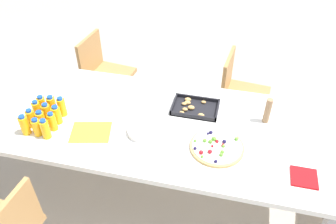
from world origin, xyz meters
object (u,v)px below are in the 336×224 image
Objects in this scene: juice_bottle_9 at (42,105)px; fruit_pizza at (217,147)px; juice_bottle_4 at (41,120)px; juice_bottle_11 at (62,107)px; juice_bottle_0 at (24,125)px; chair_far_left at (103,70)px; party_table at (147,126)px; plate_stack at (143,130)px; juice_bottle_5 at (52,122)px; juice_bottle_10 at (52,105)px; paper_folder at (91,132)px; juice_bottle_3 at (31,118)px; napkin_stack at (304,177)px; juice_bottle_7 at (47,112)px; snack_tray at (194,108)px; juice_bottle_6 at (37,110)px; juice_bottle_8 at (57,115)px; juice_bottle_2 at (45,129)px; juice_bottle_1 at (37,127)px; chair_far_right at (239,90)px; cardboard_tube at (268,111)px.

fruit_pizza is (1.24, -0.07, -0.05)m from juice_bottle_9.
juice_bottle_4 is 0.90× the size of juice_bottle_11.
chair_far_left is at bearing 88.21° from juice_bottle_0.
party_table is 0.14m from plate_stack.
juice_bottle_5 is 0.92× the size of juice_bottle_10.
paper_folder is at bearing 26.21° from chair_far_left.
chair_far_left is 1.21m from juice_bottle_0.
juice_bottle_3 is 0.93× the size of napkin_stack.
juice_bottle_0 is 0.17m from juice_bottle_7.
chair_far_left reaches higher than napkin_stack.
juice_bottle_9 is at bearing -164.84° from snack_tray.
juice_bottle_6 is 0.15m from juice_bottle_8.
juice_bottle_3 is at bearing 152.39° from juice_bottle_2.
juice_bottle_3 and juice_bottle_7 have the same top height.
juice_bottle_6 reaches higher than juice_bottle_3.
juice_bottle_1 is 0.51× the size of paper_folder.
juice_bottle_8 is (0.15, 0.15, -0.00)m from juice_bottle_0.
chair_far_left is at bearing 92.24° from juice_bottle_1.
napkin_stack is at bearing -4.39° from juice_bottle_7.
napkin_stack reaches higher than party_table.
chair_far_left is 1.00m from juice_bottle_10.
juice_bottle_2 is at bearing 12.54° from chair_far_left.
juice_bottle_11 is (0.15, 0.23, 0.00)m from juice_bottle_0.
juice_bottle_0 is 1.00× the size of juice_bottle_6.
paper_folder is (-0.93, -1.04, 0.24)m from chair_far_right.
chair_far_right is 5.51× the size of juice_bottle_10.
snack_tray is 2.21× the size of napkin_stack.
chair_far_right is 5.54× the size of juice_bottle_11.
paper_folder is (-1.36, 0.08, -0.00)m from napkin_stack.
cardboard_tube is 1.20m from paper_folder.
juice_bottle_6 is 0.78× the size of cardboard_tube.
juice_bottle_8 is at bearing -3.43° from juice_bottle_6.
juice_bottle_10 reaches higher than juice_bottle_4.
party_table is 17.08× the size of juice_bottle_10.
juice_bottle_3 is at bearing -157.43° from snack_tray.
juice_bottle_8 reaches higher than chair_far_left.
juice_bottle_4 is at bearing -161.48° from party_table.
juice_bottle_2 is 0.63m from plate_stack.
juice_bottle_10 is (0.07, 0.07, 0.00)m from juice_bottle_6.
cardboard_tube is at bearing 12.65° from juice_bottle_7.
napkin_stack is (1.02, -0.16, -0.01)m from plate_stack.
chair_far_left is 5.97× the size of juice_bottle_5.
juice_bottle_6 reaches higher than snack_tray.
juice_bottle_9 is 0.94× the size of juice_bottle_11.
snack_tray is 1.74× the size of cardboard_tube.
snack_tray is 0.43m from plate_stack.
fruit_pizza is at bearing -3.84° from plate_stack.
chair_far_right is 1.22m from napkin_stack.
cardboard_tube is at bearing 116.35° from napkin_stack.
juice_bottle_10 is (0.07, 0.15, 0.01)m from juice_bottle_3.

